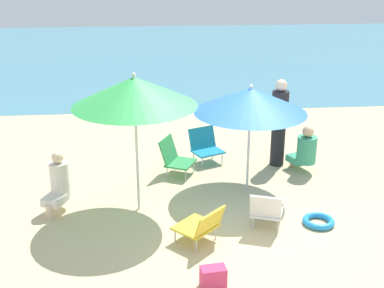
{
  "coord_description": "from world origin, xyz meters",
  "views": [
    {
      "loc": [
        -1.33,
        -6.73,
        3.71
      ],
      "look_at": [
        -0.62,
        1.24,
        0.7
      ],
      "focal_mm": 47.48,
      "sensor_mm": 36.0,
      "label": 1
    }
  ],
  "objects_px": {
    "beach_chair_d": "(205,145)",
    "person_a": "(58,182)",
    "beach_chair_a": "(175,157)",
    "person_c": "(305,150)",
    "beach_bag": "(213,277)",
    "beach_chair_b": "(266,210)",
    "beach_chair_c": "(201,225)",
    "person_b": "(279,123)",
    "swim_ring": "(318,221)",
    "umbrella_green": "(134,92)",
    "umbrella_blue": "(251,100)"
  },
  "relations": [
    {
      "from": "beach_chair_d",
      "to": "person_a",
      "type": "height_order",
      "value": "person_a"
    },
    {
      "from": "beach_chair_a",
      "to": "person_c",
      "type": "xyz_separation_m",
      "value": [
        2.33,
        -0.12,
        0.09
      ]
    },
    {
      "from": "beach_chair_d",
      "to": "beach_bag",
      "type": "bearing_deg",
      "value": -29.28
    },
    {
      "from": "beach_chair_b",
      "to": "person_a",
      "type": "height_order",
      "value": "person_a"
    },
    {
      "from": "beach_chair_a",
      "to": "beach_chair_c",
      "type": "xyz_separation_m",
      "value": [
        0.23,
        -2.36,
        -0.05
      ]
    },
    {
      "from": "person_b",
      "to": "swim_ring",
      "type": "relative_size",
      "value": 3.47
    },
    {
      "from": "beach_chair_a",
      "to": "beach_chair_b",
      "type": "distance_m",
      "value": 2.34
    },
    {
      "from": "beach_bag",
      "to": "beach_chair_b",
      "type": "bearing_deg",
      "value": 54.95
    },
    {
      "from": "umbrella_green",
      "to": "beach_bag",
      "type": "relative_size",
      "value": 7.18
    },
    {
      "from": "umbrella_blue",
      "to": "beach_chair_b",
      "type": "height_order",
      "value": "umbrella_blue"
    },
    {
      "from": "beach_chair_a",
      "to": "beach_bag",
      "type": "bearing_deg",
      "value": -59.66
    },
    {
      "from": "beach_chair_b",
      "to": "person_a",
      "type": "distance_m",
      "value": 3.15
    },
    {
      "from": "umbrella_green",
      "to": "umbrella_blue",
      "type": "bearing_deg",
      "value": 18.34
    },
    {
      "from": "umbrella_blue",
      "to": "beach_chair_b",
      "type": "relative_size",
      "value": 2.77
    },
    {
      "from": "swim_ring",
      "to": "umbrella_blue",
      "type": "bearing_deg",
      "value": 121.67
    },
    {
      "from": "beach_chair_b",
      "to": "beach_chair_c",
      "type": "height_order",
      "value": "beach_chair_b"
    },
    {
      "from": "person_a",
      "to": "person_c",
      "type": "distance_m",
      "value": 4.3
    },
    {
      "from": "beach_chair_a",
      "to": "beach_bag",
      "type": "xyz_separation_m",
      "value": [
        0.27,
        -3.34,
        -0.2
      ]
    },
    {
      "from": "beach_chair_c",
      "to": "beach_chair_b",
      "type": "bearing_deg",
      "value": -115.21
    },
    {
      "from": "umbrella_blue",
      "to": "person_c",
      "type": "relative_size",
      "value": 2.04
    },
    {
      "from": "umbrella_blue",
      "to": "umbrella_green",
      "type": "height_order",
      "value": "umbrella_green"
    },
    {
      "from": "beach_chair_a",
      "to": "umbrella_green",
      "type": "bearing_deg",
      "value": -90.39
    },
    {
      "from": "umbrella_blue",
      "to": "person_b",
      "type": "relative_size",
      "value": 1.12
    },
    {
      "from": "beach_bag",
      "to": "beach_chair_c",
      "type": "bearing_deg",
      "value": 92.29
    },
    {
      "from": "umbrella_blue",
      "to": "beach_chair_a",
      "type": "relative_size",
      "value": 2.59
    },
    {
      "from": "beach_chair_c",
      "to": "beach_chair_d",
      "type": "bearing_deg",
      "value": -52.5
    },
    {
      "from": "person_c",
      "to": "beach_bag",
      "type": "height_order",
      "value": "person_c"
    },
    {
      "from": "person_c",
      "to": "swim_ring",
      "type": "xyz_separation_m",
      "value": [
        -0.33,
        -1.87,
        -0.38
      ]
    },
    {
      "from": "umbrella_green",
      "to": "person_b",
      "type": "relative_size",
      "value": 1.32
    },
    {
      "from": "person_a",
      "to": "beach_bag",
      "type": "relative_size",
      "value": 3.14
    },
    {
      "from": "umbrella_green",
      "to": "person_a",
      "type": "relative_size",
      "value": 2.29
    },
    {
      "from": "beach_chair_d",
      "to": "swim_ring",
      "type": "height_order",
      "value": "beach_chair_d"
    },
    {
      "from": "beach_chair_d",
      "to": "person_b",
      "type": "relative_size",
      "value": 0.43
    },
    {
      "from": "person_a",
      "to": "beach_bag",
      "type": "height_order",
      "value": "person_a"
    },
    {
      "from": "person_a",
      "to": "beach_bag",
      "type": "bearing_deg",
      "value": 66.66
    },
    {
      "from": "umbrella_green",
      "to": "beach_bag",
      "type": "height_order",
      "value": "umbrella_green"
    },
    {
      "from": "beach_chair_c",
      "to": "person_c",
      "type": "bearing_deg",
      "value": -88.17
    },
    {
      "from": "beach_chair_d",
      "to": "beach_chair_a",
      "type": "bearing_deg",
      "value": -71.74
    },
    {
      "from": "person_c",
      "to": "swim_ring",
      "type": "distance_m",
      "value": 1.93
    },
    {
      "from": "umbrella_blue",
      "to": "person_b",
      "type": "bearing_deg",
      "value": 51.92
    },
    {
      "from": "umbrella_blue",
      "to": "umbrella_green",
      "type": "relative_size",
      "value": 0.85
    },
    {
      "from": "beach_chair_c",
      "to": "person_b",
      "type": "distance_m",
      "value": 3.18
    },
    {
      "from": "beach_bag",
      "to": "person_b",
      "type": "bearing_deg",
      "value": 65.31
    },
    {
      "from": "beach_chair_b",
      "to": "person_b",
      "type": "xyz_separation_m",
      "value": [
        0.73,
        2.28,
        0.54
      ]
    },
    {
      "from": "umbrella_green",
      "to": "person_b",
      "type": "bearing_deg",
      "value": 31.24
    },
    {
      "from": "beach_chair_b",
      "to": "person_c",
      "type": "distance_m",
      "value": 2.2
    },
    {
      "from": "swim_ring",
      "to": "beach_bag",
      "type": "xyz_separation_m",
      "value": [
        -1.73,
        -1.35,
        0.09
      ]
    },
    {
      "from": "umbrella_blue",
      "to": "beach_chair_b",
      "type": "distance_m",
      "value": 1.82
    },
    {
      "from": "umbrella_blue",
      "to": "swim_ring",
      "type": "bearing_deg",
      "value": -58.33
    },
    {
      "from": "beach_bag",
      "to": "beach_chair_d",
      "type": "bearing_deg",
      "value": 85.0
    }
  ]
}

